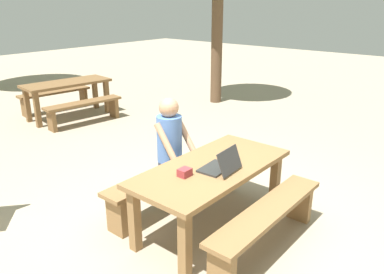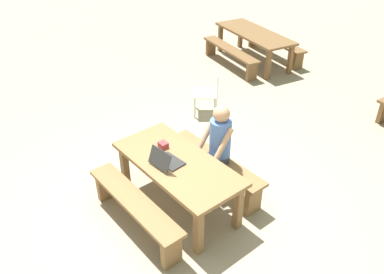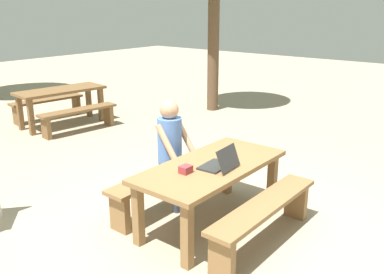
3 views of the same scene
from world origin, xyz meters
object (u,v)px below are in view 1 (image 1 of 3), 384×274
small_pouch (185,172)px  person_seated (172,145)px  picnic_table_mid (67,88)px  laptop (221,165)px  picnic_table_front (212,175)px

small_pouch → person_seated: (0.43, 0.56, 0.01)m
picnic_table_mid → laptop: bearing=-99.4°
small_pouch → person_seated: bearing=52.3°
picnic_table_front → person_seated: (0.08, 0.61, 0.15)m
picnic_table_front → picnic_table_mid: size_ratio=1.00×
person_seated → picnic_table_front: bearing=-97.0°
small_pouch → person_seated: size_ratio=0.09×
picnic_table_front → person_seated: person_seated is taller
laptop → picnic_table_front: bearing=-110.9°
picnic_table_front → laptop: laptop is taller
laptop → person_seated: person_seated is taller
person_seated → small_pouch: bearing=-127.7°
laptop → small_pouch: bearing=-35.4°
small_pouch → picnic_table_mid: small_pouch is taller
laptop → person_seated: (0.12, 0.75, -0.01)m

